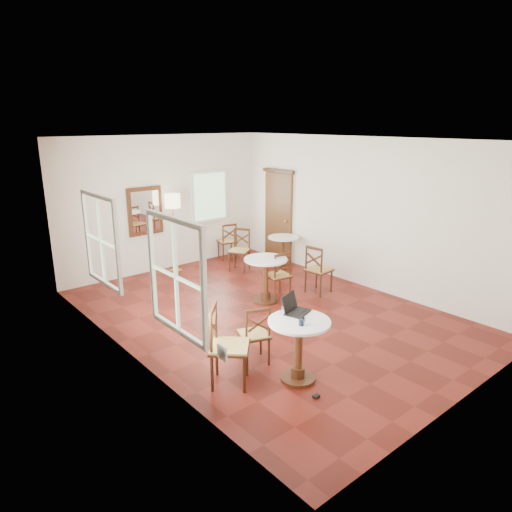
{
  "coord_description": "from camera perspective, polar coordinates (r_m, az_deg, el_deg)",
  "views": [
    {
      "loc": [
        -4.99,
        -5.67,
        3.29
      ],
      "look_at": [
        0.0,
        0.3,
        1.0
      ],
      "focal_mm": 32.39,
      "sensor_mm": 36.0,
      "label": 1
    }
  ],
  "objects": [
    {
      "name": "ground",
      "position": [
        8.23,
        1.35,
        -7.15
      ],
      "size": [
        7.0,
        7.0,
        0.0
      ],
      "primitive_type": "plane",
      "color": "#5E1710",
      "rests_on": "ground"
    },
    {
      "name": "room_shell",
      "position": [
        7.84,
        -0.21,
        6.12
      ],
      "size": [
        5.02,
        7.02,
        3.01
      ],
      "color": "white",
      "rests_on": "ground"
    },
    {
      "name": "cafe_table_near",
      "position": [
        6.07,
        5.29,
        -10.72
      ],
      "size": [
        0.8,
        0.8,
        0.85
      ],
      "color": "#412110",
      "rests_on": "ground"
    },
    {
      "name": "cafe_table_mid",
      "position": [
        8.58,
        1.19,
        -2.38
      ],
      "size": [
        0.8,
        0.8,
        0.85
      ],
      "color": "#412110",
      "rests_on": "ground"
    },
    {
      "name": "cafe_table_back",
      "position": [
        10.63,
        3.37,
        0.92
      ],
      "size": [
        0.7,
        0.7,
        0.74
      ],
      "color": "#412110",
      "rests_on": "ground"
    },
    {
      "name": "chair_near_a",
      "position": [
        6.5,
        -0.2,
        -9.65
      ],
      "size": [
        0.51,
        0.51,
        0.87
      ],
      "rotation": [
        0.0,
        0.0,
        2.79
      ],
      "color": "#412110",
      "rests_on": "ground"
    },
    {
      "name": "chair_near_b",
      "position": [
        5.98,
        -3.55,
        -11.02
      ],
      "size": [
        0.7,
        0.7,
        1.07
      ],
      "rotation": [
        0.0,
        0.0,
        0.81
      ],
      "color": "#412110",
      "rests_on": "ground"
    },
    {
      "name": "chair_mid_a",
      "position": [
        8.79,
        2.76,
        -2.38
      ],
      "size": [
        0.49,
        0.49,
        0.93
      ],
      "rotation": [
        0.0,
        0.0,
        2.99
      ],
      "color": "#412110",
      "rests_on": "ground"
    },
    {
      "name": "chair_mid_b",
      "position": [
        9.12,
        7.68,
        -1.67
      ],
      "size": [
        0.5,
        0.5,
        0.97
      ],
      "rotation": [
        0.0,
        0.0,
        1.69
      ],
      "color": "#412110",
      "rests_on": "ground"
    },
    {
      "name": "chair_back_a",
      "position": [
        11.34,
        -3.54,
        1.86
      ],
      "size": [
        0.51,
        0.51,
        0.9
      ],
      "rotation": [
        0.0,
        0.0,
        2.88
      ],
      "color": "#412110",
      "rests_on": "ground"
    },
    {
      "name": "chair_back_b",
      "position": [
        10.46,
        -2.03,
        0.75
      ],
      "size": [
        0.6,
        0.6,
        0.94
      ],
      "rotation": [
        0.0,
        0.0,
        -1.01
      ],
      "color": "#412110",
      "rests_on": "ground"
    },
    {
      "name": "floor_lamp",
      "position": [
        10.29,
        -10.26,
        6.08
      ],
      "size": [
        0.34,
        0.34,
        1.76
      ],
      "color": "#BF8C3F",
      "rests_on": "ground"
    },
    {
      "name": "laptop",
      "position": [
        6.15,
        4.73,
        -6.42
      ],
      "size": [
        0.41,
        0.37,
        0.24
      ],
      "rotation": [
        0.0,
        0.0,
        0.32
      ],
      "color": "black",
      "rests_on": "cafe_table_near"
    },
    {
      "name": "mouse",
      "position": [
        5.95,
        5.65,
        -7.66
      ],
      "size": [
        0.12,
        0.1,
        0.04
      ],
      "primitive_type": "ellipsoid",
      "rotation": [
        0.0,
        0.0,
        0.35
      ],
      "color": "black",
      "rests_on": "cafe_table_near"
    },
    {
      "name": "navy_mug",
      "position": [
        5.79,
        5.63,
        -8.16
      ],
      "size": [
        0.1,
        0.06,
        0.08
      ],
      "color": "#101836",
      "rests_on": "cafe_table_near"
    },
    {
      "name": "water_glass",
      "position": [
        6.05,
        3.35,
        -6.8
      ],
      "size": [
        0.07,
        0.07,
        0.11
      ],
      "primitive_type": "cylinder",
      "color": "white",
      "rests_on": "cafe_table_near"
    },
    {
      "name": "power_adapter",
      "position": [
        6.0,
        7.44,
        -16.79
      ],
      "size": [
        0.09,
        0.05,
        0.03
      ],
      "primitive_type": "cube",
      "color": "black",
      "rests_on": "ground"
    }
  ]
}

